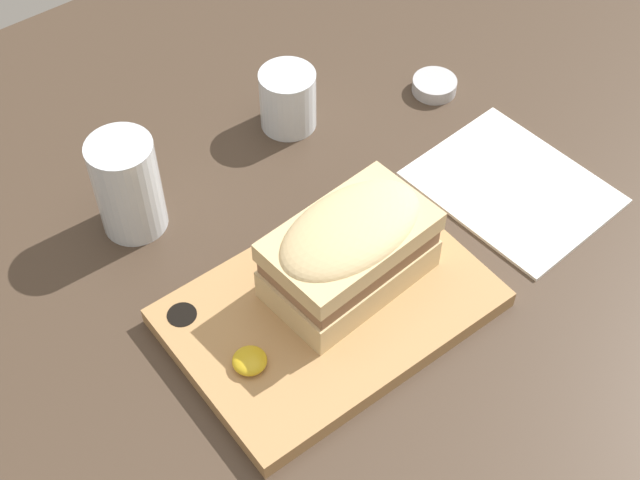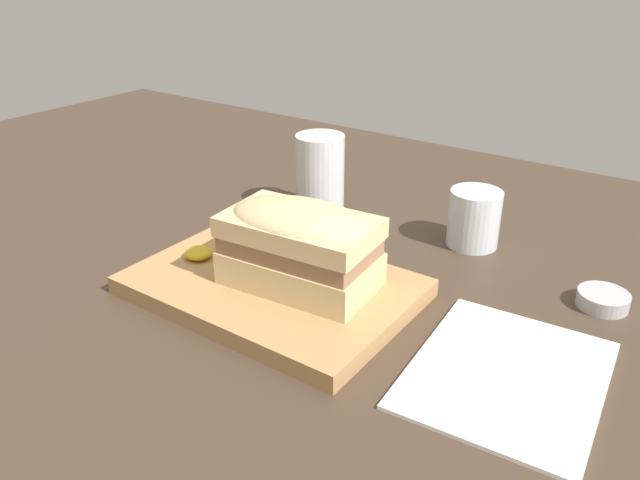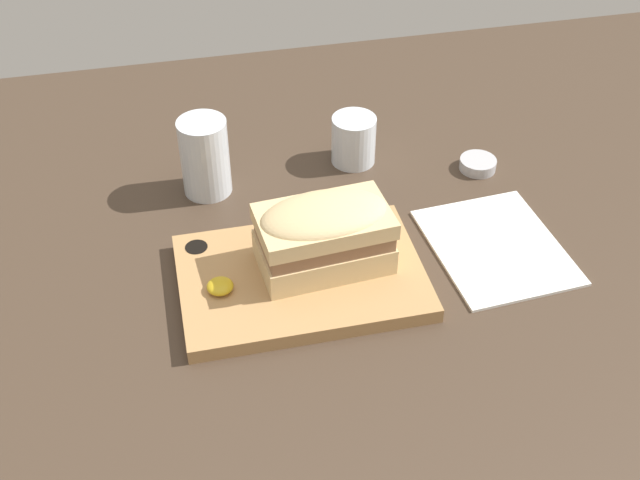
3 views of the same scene
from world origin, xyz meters
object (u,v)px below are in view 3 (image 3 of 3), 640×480
at_px(serving_board, 300,277).
at_px(wine_glass, 354,141).
at_px(sandwich, 324,234).
at_px(napkin, 496,247).
at_px(condiment_dish, 478,164).
at_px(water_glass, 205,161).

relative_size(serving_board, wine_glass, 4.10).
bearing_deg(sandwich, napkin, 0.54).
xyz_separation_m(napkin, condiment_dish, (0.04, 0.17, 0.01)).
bearing_deg(serving_board, sandwich, 12.42).
height_order(wine_glass, condiment_dish, wine_glass).
xyz_separation_m(serving_board, wine_glass, (0.13, 0.24, 0.02)).
height_order(serving_board, sandwich, sandwich).
bearing_deg(water_glass, condiment_dish, -5.16).
relative_size(water_glass, wine_glass, 1.55).
bearing_deg(sandwich, water_glass, 119.92).
bearing_deg(sandwich, serving_board, -167.58).
xyz_separation_m(serving_board, water_glass, (-0.09, 0.21, 0.04)).
distance_m(sandwich, wine_glass, 0.25).
distance_m(wine_glass, napkin, 0.27).
xyz_separation_m(sandwich, napkin, (0.23, 0.00, -0.07)).
distance_m(sandwich, condiment_dish, 0.32).
height_order(sandwich, water_glass, water_glass).
bearing_deg(napkin, serving_board, -178.01).
height_order(serving_board, napkin, serving_board).
relative_size(napkin, condiment_dish, 3.93).
bearing_deg(condiment_dish, wine_glass, 160.59).
xyz_separation_m(serving_board, sandwich, (0.03, 0.01, 0.06)).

